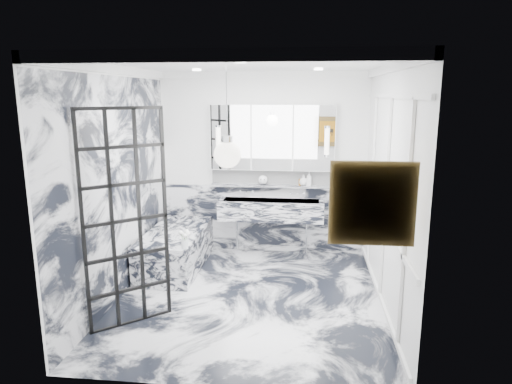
# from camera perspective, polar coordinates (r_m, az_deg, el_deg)

# --- Properties ---
(floor) EXTENTS (3.60, 3.60, 0.00)m
(floor) POSITION_cam_1_polar(r_m,az_deg,el_deg) (5.81, -0.90, -13.02)
(floor) COLOR silver
(floor) RESTS_ON ground
(ceiling) EXTENTS (3.60, 3.60, 0.00)m
(ceiling) POSITION_cam_1_polar(r_m,az_deg,el_deg) (5.26, -1.01, 15.75)
(ceiling) COLOR white
(ceiling) RESTS_ON wall_back
(wall_back) EXTENTS (3.60, 0.00, 3.60)m
(wall_back) POSITION_cam_1_polar(r_m,az_deg,el_deg) (7.12, 0.87, 3.53)
(wall_back) COLOR white
(wall_back) RESTS_ON floor
(wall_front) EXTENTS (3.60, 0.00, 3.60)m
(wall_front) POSITION_cam_1_polar(r_m,az_deg,el_deg) (3.64, -4.54, -5.01)
(wall_front) COLOR white
(wall_front) RESTS_ON floor
(wall_left) EXTENTS (0.00, 3.60, 3.60)m
(wall_left) POSITION_cam_1_polar(r_m,az_deg,el_deg) (5.78, -16.89, 0.96)
(wall_left) COLOR white
(wall_left) RESTS_ON floor
(wall_right) EXTENTS (0.00, 3.60, 3.60)m
(wall_right) POSITION_cam_1_polar(r_m,az_deg,el_deg) (5.40, 16.13, 0.24)
(wall_right) COLOR white
(wall_right) RESTS_ON floor
(marble_clad_back) EXTENTS (3.18, 0.05, 1.05)m
(marble_clad_back) POSITION_cam_1_polar(r_m,az_deg,el_deg) (7.28, 0.83, -3.32)
(marble_clad_back) COLOR silver
(marble_clad_back) RESTS_ON floor
(marble_clad_left) EXTENTS (0.02, 3.56, 2.68)m
(marble_clad_left) POSITION_cam_1_polar(r_m,az_deg,el_deg) (5.79, -16.71, 0.38)
(marble_clad_left) COLOR silver
(marble_clad_left) RESTS_ON floor
(panel_molding) EXTENTS (0.03, 3.40, 2.30)m
(panel_molding) POSITION_cam_1_polar(r_m,az_deg,el_deg) (5.42, 15.86, -0.78)
(panel_molding) COLOR white
(panel_molding) RESTS_ON floor
(soap_bottle_a) EXTENTS (0.09, 0.09, 0.21)m
(soap_bottle_a) POSITION_cam_1_polar(r_m,az_deg,el_deg) (7.04, 6.64, 1.66)
(soap_bottle_a) COLOR #8C5919
(soap_bottle_a) RESTS_ON ledge
(soap_bottle_b) EXTENTS (0.08, 0.08, 0.17)m
(soap_bottle_b) POSITION_cam_1_polar(r_m,az_deg,el_deg) (7.04, 6.60, 1.47)
(soap_bottle_b) COLOR #4C4C51
(soap_bottle_b) RESTS_ON ledge
(soap_bottle_c) EXTENTS (0.17, 0.17, 0.17)m
(soap_bottle_c) POSITION_cam_1_polar(r_m,az_deg,el_deg) (7.04, 5.96, 1.49)
(soap_bottle_c) COLOR silver
(soap_bottle_c) RESTS_ON ledge
(face_pot) EXTENTS (0.14, 0.14, 0.14)m
(face_pot) POSITION_cam_1_polar(r_m,az_deg,el_deg) (7.07, 0.88, 1.53)
(face_pot) COLOR white
(face_pot) RESTS_ON ledge
(amber_bottle) EXTENTS (0.04, 0.04, 0.10)m
(amber_bottle) POSITION_cam_1_polar(r_m,az_deg,el_deg) (7.05, 5.51, 1.23)
(amber_bottle) COLOR #8C5919
(amber_bottle) RESTS_ON ledge
(flower_vase) EXTENTS (0.08, 0.08, 0.12)m
(flower_vase) POSITION_cam_1_polar(r_m,az_deg,el_deg) (5.88, -8.90, -6.44)
(flower_vase) COLOR silver
(flower_vase) RESTS_ON bathtub
(crittall_door) EXTENTS (0.70, 0.60, 2.33)m
(crittall_door) POSITION_cam_1_polar(r_m,az_deg,el_deg) (5.00, -15.94, -3.45)
(crittall_door) COLOR black
(crittall_door) RESTS_ON floor
(artwork) EXTENTS (0.55, 0.05, 0.55)m
(artwork) POSITION_cam_1_polar(r_m,az_deg,el_deg) (3.58, 14.33, -1.42)
(artwork) COLOR gold
(artwork) RESTS_ON wall_front
(pendant_light) EXTENTS (0.25, 0.25, 0.25)m
(pendant_light) POSITION_cam_1_polar(r_m,az_deg,el_deg) (4.20, -3.61, 4.68)
(pendant_light) COLOR white
(pendant_light) RESTS_ON ceiling
(trough_sink) EXTENTS (1.60, 0.45, 0.30)m
(trough_sink) POSITION_cam_1_polar(r_m,az_deg,el_deg) (7.01, 1.88, -2.22)
(trough_sink) COLOR silver
(trough_sink) RESTS_ON wall_back
(ledge) EXTENTS (1.90, 0.14, 0.04)m
(ledge) POSITION_cam_1_polar(r_m,az_deg,el_deg) (7.09, 2.01, 0.77)
(ledge) COLOR silver
(ledge) RESTS_ON wall_back
(subway_tile) EXTENTS (1.90, 0.03, 0.23)m
(subway_tile) POSITION_cam_1_polar(r_m,az_deg,el_deg) (7.13, 2.05, 1.93)
(subway_tile) COLOR white
(subway_tile) RESTS_ON wall_back
(mirror_cabinet) EXTENTS (1.90, 0.16, 1.00)m
(mirror_cabinet) POSITION_cam_1_polar(r_m,az_deg,el_deg) (6.99, 2.06, 6.82)
(mirror_cabinet) COLOR white
(mirror_cabinet) RESTS_ON wall_back
(sconce_left) EXTENTS (0.07, 0.07, 0.40)m
(sconce_left) POSITION_cam_1_polar(r_m,az_deg,el_deg) (7.01, -4.75, 6.47)
(sconce_left) COLOR white
(sconce_left) RESTS_ON mirror_cabinet
(sconce_right) EXTENTS (0.07, 0.07, 0.40)m
(sconce_right) POSITION_cam_1_polar(r_m,az_deg,el_deg) (6.88, 8.86, 6.27)
(sconce_right) COLOR white
(sconce_right) RESTS_ON mirror_cabinet
(bathtub) EXTENTS (0.75, 1.65, 0.55)m
(bathtub) POSITION_cam_1_polar(r_m,az_deg,el_deg) (6.75, -9.97, -7.02)
(bathtub) COLOR silver
(bathtub) RESTS_ON floor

